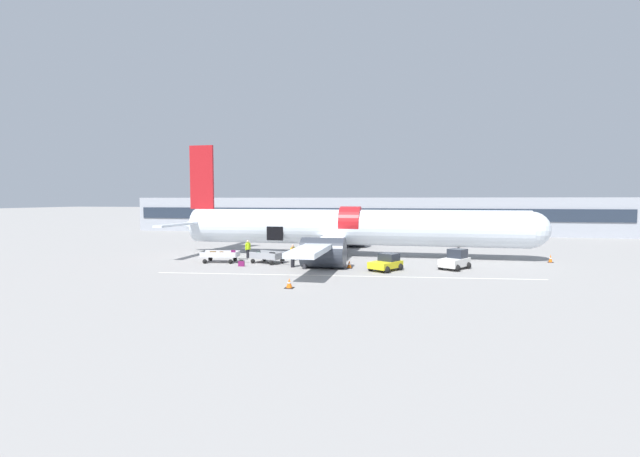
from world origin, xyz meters
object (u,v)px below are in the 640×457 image
object	(u,v)px
baggage_cart_queued	(221,256)
ground_crew_loader_b	(293,252)
baggage_cart_loading	(268,258)
airplane	(346,228)
ground_crew_driver	(293,256)
baggage_tug_mid	(455,260)
baggage_tug_lead	(386,263)
suitcase_on_tarmac_upright	(241,264)
ground_crew_supervisor	(248,249)
ground_crew_loader_a	(305,258)

from	to	relation	value
baggage_cart_queued	ground_crew_loader_b	bearing A→B (deg)	20.19
baggage_cart_loading	baggage_cart_queued	xyz separation A→B (m)	(-4.34, -0.49, 0.05)
airplane	ground_crew_driver	xyz separation A→B (m)	(-3.29, -8.20, -1.83)
airplane	baggage_cart_loading	xyz separation A→B (m)	(-6.08, -6.38, -2.30)
ground_crew_driver	baggage_tug_mid	bearing A→B (deg)	8.29
baggage_tug_lead	suitcase_on_tarmac_upright	distance (m)	12.31
baggage_tug_lead	baggage_tug_mid	xyz separation A→B (m)	(5.52, 1.93, 0.10)
airplane	ground_crew_driver	world-z (taller)	airplane
ground_crew_supervisor	baggage_tug_lead	bearing A→B (deg)	-18.24
airplane	baggage_cart_queued	xyz separation A→B (m)	(-10.42, -6.87, -2.25)
baggage_tug_lead	ground_crew_loader_b	xyz separation A→B (m)	(-8.85, 3.56, 0.21)
baggage_tug_mid	baggage_cart_queued	world-z (taller)	baggage_tug_mid
baggage_tug_lead	ground_crew_supervisor	xyz separation A→B (m)	(-13.66, 4.50, 0.33)
ground_crew_driver	ground_crew_supervisor	world-z (taller)	ground_crew_driver
baggage_tug_lead	ground_crew_loader_a	size ratio (longest dim) A/B	1.80
baggage_cart_queued	suitcase_on_tarmac_upright	bearing A→B (deg)	-33.81
baggage_cart_loading	baggage_tug_lead	bearing A→B (deg)	-9.60
ground_crew_loader_a	suitcase_on_tarmac_upright	bearing A→B (deg)	177.65
ground_crew_loader_b	ground_crew_driver	distance (m)	3.73
baggage_cart_queued	ground_crew_loader_b	size ratio (longest dim) A/B	2.80
baggage_tug_mid	ground_crew_supervisor	size ratio (longest dim) A/B	1.83
baggage_cart_queued	ground_crew_supervisor	xyz separation A→B (m)	(1.32, 3.20, 0.38)
airplane	ground_crew_loader_b	bearing A→B (deg)	-132.88
baggage_cart_loading	baggage_tug_mid	bearing A→B (deg)	0.45
baggage_tug_mid	suitcase_on_tarmac_upright	xyz separation A→B (m)	(-17.82, -2.42, -0.46)
baggage_tug_mid	ground_crew_loader_a	size ratio (longest dim) A/B	1.79
baggage_tug_lead	baggage_tug_mid	bearing A→B (deg)	19.22
ground_crew_loader_b	ground_crew_supervisor	world-z (taller)	ground_crew_supervisor
baggage_cart_loading	ground_crew_supervisor	size ratio (longest dim) A/B	2.21
ground_crew_driver	suitcase_on_tarmac_upright	distance (m)	4.52
baggage_tug_lead	baggage_cart_queued	xyz separation A→B (m)	(-14.99, 1.31, -0.05)
suitcase_on_tarmac_upright	ground_crew_loader_a	bearing A→B (deg)	-2.35
airplane	baggage_tug_mid	xyz separation A→B (m)	(10.09, -6.25, -2.11)
baggage_cart_loading	ground_crew_driver	xyz separation A→B (m)	(2.78, -1.82, 0.47)
baggage_tug_lead	ground_crew_loader_b	size ratio (longest dim) A/B	2.11
baggage_tug_mid	ground_crew_loader_b	bearing A→B (deg)	173.50
airplane	baggage_tug_mid	bearing A→B (deg)	-31.78
baggage_cart_queued	ground_crew_supervisor	distance (m)	3.48
baggage_cart_queued	baggage_tug_lead	bearing A→B (deg)	-4.98
baggage_cart_loading	ground_crew_driver	distance (m)	3.36
baggage_cart_loading	ground_crew_loader_b	distance (m)	2.54
airplane	baggage_tug_mid	size ratio (longest dim) A/B	11.60
ground_crew_loader_b	ground_crew_supervisor	distance (m)	4.91
baggage_cart_loading	baggage_cart_queued	distance (m)	4.37
baggage_cart_loading	ground_crew_loader_b	bearing A→B (deg)	44.50
baggage_cart_loading	ground_crew_loader_a	distance (m)	4.75
baggage_cart_queued	suitcase_on_tarmac_upright	distance (m)	3.26
baggage_tug_mid	ground_crew_loader_b	world-z (taller)	baggage_tug_mid
baggage_tug_mid	ground_crew_loader_a	xyz separation A→B (m)	(-12.17, -2.65, 0.25)
airplane	ground_crew_loader_a	bearing A→B (deg)	-103.14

